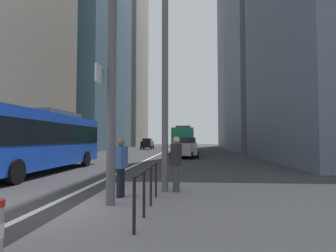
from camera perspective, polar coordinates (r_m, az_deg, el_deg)
name	(u,v)px	position (r m, az deg, el deg)	size (l,w,h in m)	color
ground_plane	(151,158)	(26.88, -3.51, -6.51)	(160.00, 160.00, 0.00)	#303033
median_island	(282,228)	(6.06, 22.31, -18.70)	(9.00, 10.00, 0.15)	gray
lane_centre_line	(162,153)	(36.79, -1.32, -5.49)	(0.20, 80.00, 0.01)	beige
office_tower_left_mid	(83,31)	(56.92, -16.94, 18.06)	(13.15, 23.90, 43.76)	slate
office_tower_left_far	(120,49)	(83.18, -9.77, 15.26)	(13.21, 19.88, 54.87)	gray
office_tower_right_mid	(276,0)	(50.05, 21.14, 22.84)	(13.86, 16.15, 46.47)	slate
office_tower_right_far	(246,56)	(70.04, 15.71, 13.63)	(11.46, 19.57, 42.79)	slate
city_bus_blue_oncoming	(38,138)	(16.22, -25.01, -2.23)	(2.70, 11.50, 3.40)	blue
city_bus_red_receding	(184,139)	(36.72, 3.29, -2.63)	(2.80, 11.11, 3.40)	#198456
city_bus_red_distant	(183,139)	(57.11, 3.04, -2.68)	(2.79, 11.39, 3.40)	#198456
car_oncoming_mid	(147,144)	(51.05, -4.25, -3.61)	(2.08, 4.20, 1.94)	black
car_receding_near	(182,147)	(26.61, 2.93, -4.41)	(2.13, 4.53, 1.94)	#B2A899
car_receding_far	(188,147)	(27.55, 4.06, -4.35)	(2.05, 4.29, 1.94)	silver
traffic_signal_gantry	(35,48)	(8.21, -25.57, 14.15)	(6.09, 0.65, 6.00)	#515156
street_lamp_post	(165,29)	(9.40, -0.61, 19.25)	(5.50, 0.32, 8.00)	#56565B
pedestrian_railing	(148,181)	(6.40, -4.17, -11.05)	(0.06, 3.09, 0.98)	black
pedestrian_waiting	(176,161)	(8.75, 1.71, -7.13)	(0.34, 0.43, 1.70)	#423D38
pedestrian_walking	(121,165)	(7.99, -9.62, -7.81)	(0.34, 0.43, 1.63)	black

